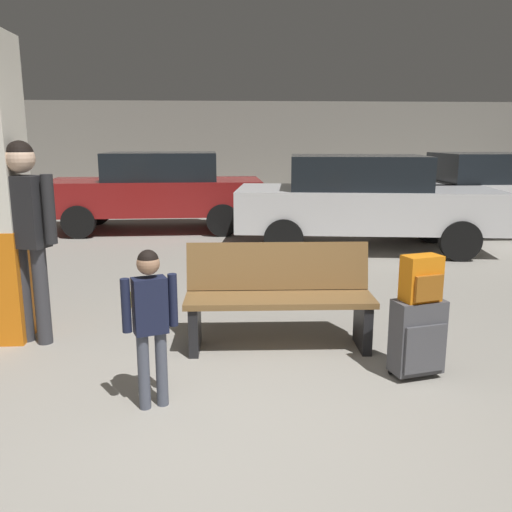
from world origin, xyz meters
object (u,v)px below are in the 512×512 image
(child, at_px, (150,312))
(parked_car_far, at_px, (157,189))
(parked_car_near, at_px, (363,200))
(bench, at_px, (279,297))
(backpack_bright, at_px, (422,279))
(parked_car_side, at_px, (488,191))
(suitcase, at_px, (418,337))
(adult, at_px, (26,221))

(child, bearing_deg, parked_car_far, 96.11)
(parked_car_near, bearing_deg, bench, -113.47)
(backpack_bright, xyz_separation_m, parked_car_near, (0.83, 4.86, 0.03))
(parked_car_far, bearing_deg, child, -83.89)
(backpack_bright, xyz_separation_m, parked_car_far, (-2.71, 6.94, 0.03))
(child, height_order, parked_car_far, parked_car_far)
(child, distance_m, parked_car_near, 5.88)
(child, distance_m, parked_car_far, 7.32)
(parked_car_near, distance_m, parked_car_side, 2.96)
(suitcase, xyz_separation_m, parked_car_near, (0.83, 4.86, 0.48))
(bench, xyz_separation_m, parked_car_near, (1.80, 4.15, 0.36))
(bench, bearing_deg, adult, 173.92)
(parked_car_far, bearing_deg, backpack_bright, -68.67)
(parked_car_far, bearing_deg, adult, -93.91)
(bench, relative_size, suitcase, 2.68)
(parked_car_near, bearing_deg, parked_car_far, 149.48)
(parked_car_side, bearing_deg, bench, -129.95)
(backpack_bright, height_order, parked_car_far, parked_car_far)
(child, height_order, parked_car_side, parked_car_side)
(parked_car_near, xyz_separation_m, parked_car_side, (2.70, 1.22, 0.00))
(adult, distance_m, parked_car_side, 8.41)
(suitcase, bearing_deg, backpack_bright, -35.57)
(backpack_bright, xyz_separation_m, adult, (-3.12, 0.93, 0.32))
(parked_car_side, bearing_deg, adult, -142.27)
(suitcase, xyz_separation_m, parked_car_far, (-2.71, 6.94, 0.48))
(parked_car_side, bearing_deg, suitcase, -120.13)
(backpack_bright, relative_size, parked_car_side, 0.08)
(adult, bearing_deg, bench, -6.08)
(parked_car_near, relative_size, parked_car_far, 1.04)
(parked_car_side, bearing_deg, parked_car_far, 172.09)
(parked_car_far, bearing_deg, suitcase, -68.67)
(suitcase, relative_size, parked_car_near, 0.14)
(backpack_bright, xyz_separation_m, child, (-1.93, -0.34, -0.10))
(parked_car_near, xyz_separation_m, parked_car_far, (-3.54, 2.09, 0.00))
(bench, bearing_deg, suitcase, -35.83)
(adult, relative_size, parked_car_far, 0.43)
(bench, height_order, parked_car_side, parked_car_side)
(suitcase, distance_m, parked_car_near, 4.95)
(suitcase, bearing_deg, parked_car_far, 111.33)
(bench, distance_m, backpack_bright, 1.25)
(bench, distance_m, parked_car_side, 7.02)
(bench, height_order, child, child)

